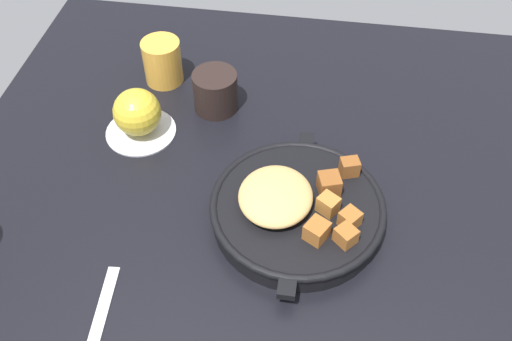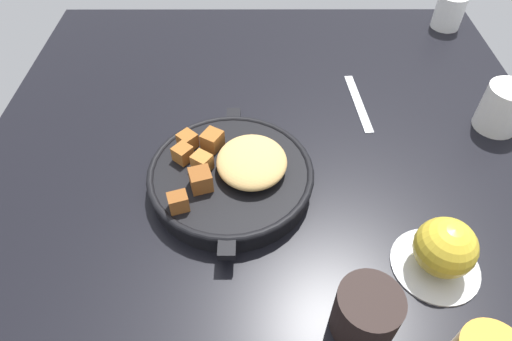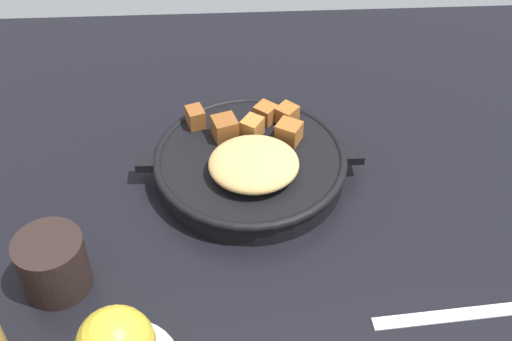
% 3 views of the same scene
% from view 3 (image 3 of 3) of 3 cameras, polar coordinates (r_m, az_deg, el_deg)
% --- Properties ---
extents(ground_plane, '(1.11, 0.99, 0.02)m').
position_cam_3_polar(ground_plane, '(0.85, 1.36, -3.91)').
color(ground_plane, black).
extents(cast_iron_skillet, '(0.30, 0.26, 0.07)m').
position_cam_3_polar(cast_iron_skillet, '(0.87, -0.47, 0.68)').
color(cast_iron_skillet, black).
rests_on(cast_iron_skillet, ground_plane).
extents(butter_knife, '(0.17, 0.03, 0.00)m').
position_cam_3_polar(butter_knife, '(0.77, 16.45, -11.97)').
color(butter_knife, silver).
rests_on(butter_knife, ground_plane).
extents(coffee_mug_dark, '(0.08, 0.08, 0.07)m').
position_cam_3_polar(coffee_mug_dark, '(0.77, -17.21, -7.74)').
color(coffee_mug_dark, black).
rests_on(coffee_mug_dark, ground_plane).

